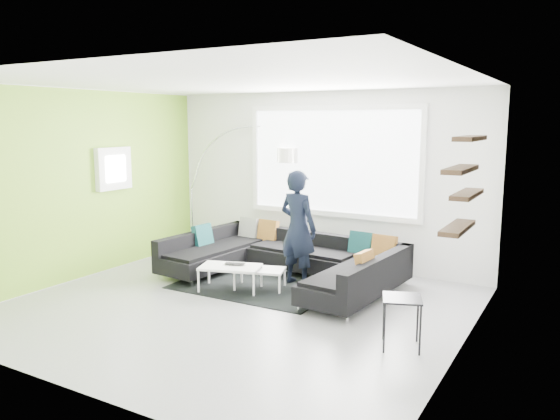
{
  "coord_description": "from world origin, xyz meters",
  "views": [
    {
      "loc": [
        3.8,
        -5.46,
        2.33
      ],
      "look_at": [
        0.14,
        0.9,
        1.13
      ],
      "focal_mm": 35.0,
      "sensor_mm": 36.0,
      "label": 1
    }
  ],
  "objects_px": {
    "sectional_sofa": "(281,262)",
    "person": "(298,228)",
    "coffee_table": "(245,278)",
    "arc_lamp": "(191,189)",
    "laptop": "(234,265)",
    "side_table": "(401,322)"
  },
  "relations": [
    {
      "from": "sectional_sofa",
      "to": "laptop",
      "type": "bearing_deg",
      "value": -116.44
    },
    {
      "from": "side_table",
      "to": "arc_lamp",
      "type": "bearing_deg",
      "value": 153.53
    },
    {
      "from": "sectional_sofa",
      "to": "person",
      "type": "bearing_deg",
      "value": 11.49
    },
    {
      "from": "coffee_table",
      "to": "arc_lamp",
      "type": "xyz_separation_m",
      "value": [
        -2.11,
        1.46,
        0.96
      ]
    },
    {
      "from": "sectional_sofa",
      "to": "side_table",
      "type": "xyz_separation_m",
      "value": [
        2.24,
        -1.39,
        -0.04
      ]
    },
    {
      "from": "arc_lamp",
      "to": "laptop",
      "type": "relative_size",
      "value": 6.94
    },
    {
      "from": "sectional_sofa",
      "to": "laptop",
      "type": "height_order",
      "value": "sectional_sofa"
    },
    {
      "from": "side_table",
      "to": "person",
      "type": "distance_m",
      "value": 2.49
    },
    {
      "from": "coffee_table",
      "to": "side_table",
      "type": "relative_size",
      "value": 1.97
    },
    {
      "from": "person",
      "to": "coffee_table",
      "type": "bearing_deg",
      "value": 58.87
    },
    {
      "from": "sectional_sofa",
      "to": "coffee_table",
      "type": "xyz_separation_m",
      "value": [
        -0.26,
        -0.55,
        -0.13
      ]
    },
    {
      "from": "coffee_table",
      "to": "arc_lamp",
      "type": "distance_m",
      "value": 2.73
    },
    {
      "from": "coffee_table",
      "to": "side_table",
      "type": "distance_m",
      "value": 2.63
    },
    {
      "from": "person",
      "to": "side_table",
      "type": "bearing_deg",
      "value": 155.14
    },
    {
      "from": "coffee_table",
      "to": "side_table",
      "type": "xyz_separation_m",
      "value": [
        2.5,
        -0.83,
        0.1
      ]
    },
    {
      "from": "side_table",
      "to": "laptop",
      "type": "distance_m",
      "value": 2.73
    },
    {
      "from": "coffee_table",
      "to": "side_table",
      "type": "bearing_deg",
      "value": -36.5
    },
    {
      "from": "laptop",
      "to": "side_table",
      "type": "bearing_deg",
      "value": -31.85
    },
    {
      "from": "sectional_sofa",
      "to": "person",
      "type": "distance_m",
      "value": 0.59
    },
    {
      "from": "side_table",
      "to": "coffee_table",
      "type": "bearing_deg",
      "value": 161.5
    },
    {
      "from": "coffee_table",
      "to": "person",
      "type": "relative_size",
      "value": 0.64
    },
    {
      "from": "coffee_table",
      "to": "person",
      "type": "xyz_separation_m",
      "value": [
        0.52,
        0.58,
        0.65
      ]
    }
  ]
}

